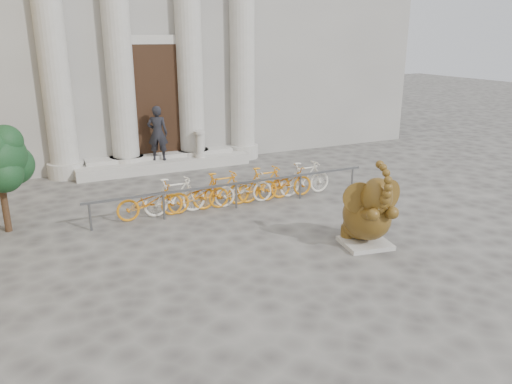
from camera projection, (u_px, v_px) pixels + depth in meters
name	position (u px, v px, depth m)	size (l,w,h in m)	color
ground	(298.00, 285.00, 9.42)	(80.00, 80.00, 0.00)	#474442
entrance_steps	(164.00, 164.00, 17.47)	(6.00, 1.20, 0.36)	#A8A59E
elephant_statue	(368.00, 215.00, 10.94)	(1.35, 1.57, 2.03)	#A8A59E
bike_rack	(232.00, 188.00, 13.62)	(8.00, 0.53, 1.00)	slate
pedestrian	(158.00, 133.00, 16.98)	(0.68, 0.45, 1.88)	black
balustrade_post	(200.00, 145.00, 17.53)	(0.38, 0.38, 0.94)	#A8A59E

